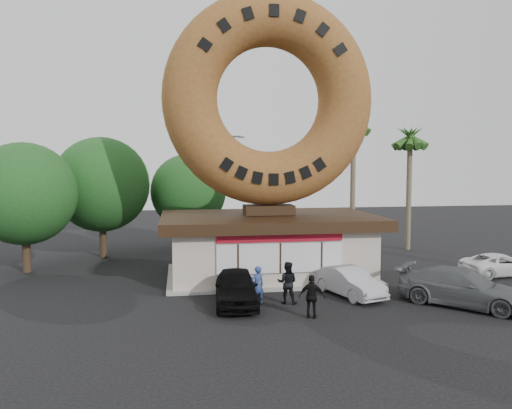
{
  "coord_description": "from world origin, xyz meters",
  "views": [
    {
      "loc": [
        -4.69,
        -19.73,
        6.01
      ],
      "look_at": [
        -0.99,
        4.0,
        4.0
      ],
      "focal_mm": 35.0,
      "sensor_mm": 36.0,
      "label": 1
    }
  ],
  "objects_px": {
    "person_right": "(312,297)",
    "street_lamp": "(218,184)",
    "car_white": "(501,265)",
    "giant_donut": "(269,100)",
    "person_left": "(257,286)",
    "car_silver": "(349,282)",
    "donut_shop": "(269,243)",
    "car_black": "(236,287)",
    "car_grey": "(463,288)",
    "person_center": "(287,283)"
  },
  "relations": [
    {
      "from": "person_right",
      "to": "street_lamp",
      "type": "bearing_deg",
      "value": -61.89
    },
    {
      "from": "car_white",
      "to": "giant_donut",
      "type": "bearing_deg",
      "value": 77.28
    },
    {
      "from": "person_left",
      "to": "car_white",
      "type": "bearing_deg",
      "value": 175.25
    },
    {
      "from": "person_right",
      "to": "car_silver",
      "type": "relative_size",
      "value": 0.43
    },
    {
      "from": "donut_shop",
      "to": "street_lamp",
      "type": "distance_m",
      "value": 10.54
    },
    {
      "from": "street_lamp",
      "to": "car_black",
      "type": "distance_m",
      "value": 15.5
    },
    {
      "from": "donut_shop",
      "to": "car_black",
      "type": "relative_size",
      "value": 2.56
    },
    {
      "from": "person_left",
      "to": "car_grey",
      "type": "relative_size",
      "value": 0.31
    },
    {
      "from": "car_silver",
      "to": "car_white",
      "type": "distance_m",
      "value": 9.79
    },
    {
      "from": "car_silver",
      "to": "person_right",
      "type": "bearing_deg",
      "value": -149.31
    },
    {
      "from": "car_grey",
      "to": "street_lamp",
      "type": "bearing_deg",
      "value": 73.41
    },
    {
      "from": "person_center",
      "to": "car_silver",
      "type": "xyz_separation_m",
      "value": [
        3.03,
        0.75,
        -0.26
      ]
    },
    {
      "from": "street_lamp",
      "to": "person_left",
      "type": "relative_size",
      "value": 4.8
    },
    {
      "from": "street_lamp",
      "to": "person_right",
      "type": "relative_size",
      "value": 4.72
    },
    {
      "from": "donut_shop",
      "to": "car_silver",
      "type": "xyz_separation_m",
      "value": [
        2.89,
        -4.46,
        -1.12
      ]
    },
    {
      "from": "donut_shop",
      "to": "car_silver",
      "type": "distance_m",
      "value": 5.43
    },
    {
      "from": "person_left",
      "to": "car_white",
      "type": "relative_size",
      "value": 0.39
    },
    {
      "from": "person_center",
      "to": "car_black",
      "type": "xyz_separation_m",
      "value": [
        -2.18,
        0.18,
        -0.16
      ]
    },
    {
      "from": "street_lamp",
      "to": "car_grey",
      "type": "bearing_deg",
      "value": -61.8
    },
    {
      "from": "giant_donut",
      "to": "street_lamp",
      "type": "relative_size",
      "value": 1.37
    },
    {
      "from": "car_silver",
      "to": "car_grey",
      "type": "relative_size",
      "value": 0.73
    },
    {
      "from": "person_right",
      "to": "car_silver",
      "type": "distance_m",
      "value": 3.86
    },
    {
      "from": "street_lamp",
      "to": "car_black",
      "type": "height_order",
      "value": "street_lamp"
    },
    {
      "from": "person_left",
      "to": "car_white",
      "type": "distance_m",
      "value": 14.18
    },
    {
      "from": "car_silver",
      "to": "street_lamp",
      "type": "bearing_deg",
      "value": 89.82
    },
    {
      "from": "person_right",
      "to": "person_left",
      "type": "bearing_deg",
      "value": -28.57
    },
    {
      "from": "car_black",
      "to": "car_white",
      "type": "relative_size",
      "value": 1.03
    },
    {
      "from": "car_silver",
      "to": "person_center",
      "type": "bearing_deg",
      "value": 175.61
    },
    {
      "from": "person_center",
      "to": "car_grey",
      "type": "height_order",
      "value": "person_center"
    },
    {
      "from": "giant_donut",
      "to": "car_white",
      "type": "height_order",
      "value": "giant_donut"
    },
    {
      "from": "street_lamp",
      "to": "person_center",
      "type": "distance_m",
      "value": 15.73
    },
    {
      "from": "person_center",
      "to": "street_lamp",
      "type": "bearing_deg",
      "value": -64.16
    },
    {
      "from": "donut_shop",
      "to": "car_grey",
      "type": "relative_size",
      "value": 2.1
    },
    {
      "from": "street_lamp",
      "to": "car_silver",
      "type": "bearing_deg",
      "value": -71.85
    },
    {
      "from": "giant_donut",
      "to": "street_lamp",
      "type": "bearing_deg",
      "value": 100.51
    },
    {
      "from": "street_lamp",
      "to": "car_white",
      "type": "distance_m",
      "value": 18.83
    },
    {
      "from": "person_left",
      "to": "person_right",
      "type": "distance_m",
      "value": 2.78
    },
    {
      "from": "person_center",
      "to": "person_right",
      "type": "xyz_separation_m",
      "value": [
        0.5,
        -2.16,
        -0.06
      ]
    },
    {
      "from": "giant_donut",
      "to": "car_white",
      "type": "bearing_deg",
      "value": -8.28
    },
    {
      "from": "car_silver",
      "to": "car_white",
      "type": "xyz_separation_m",
      "value": [
        9.41,
        2.68,
        -0.06
      ]
    },
    {
      "from": "person_left",
      "to": "car_silver",
      "type": "height_order",
      "value": "person_left"
    },
    {
      "from": "giant_donut",
      "to": "car_black",
      "type": "height_order",
      "value": "giant_donut"
    },
    {
      "from": "giant_donut",
      "to": "person_center",
      "type": "bearing_deg",
      "value": -91.49
    },
    {
      "from": "giant_donut",
      "to": "car_white",
      "type": "relative_size",
      "value": 2.59
    },
    {
      "from": "person_left",
      "to": "person_center",
      "type": "relative_size",
      "value": 0.92
    },
    {
      "from": "donut_shop",
      "to": "giant_donut",
      "type": "height_order",
      "value": "giant_donut"
    },
    {
      "from": "donut_shop",
      "to": "car_white",
      "type": "xyz_separation_m",
      "value": [
        12.3,
        -1.77,
        -1.18
      ]
    },
    {
      "from": "car_black",
      "to": "person_left",
      "type": "bearing_deg",
      "value": -10.83
    },
    {
      "from": "person_right",
      "to": "person_center",
      "type": "bearing_deg",
      "value": -56.09
    },
    {
      "from": "donut_shop",
      "to": "person_left",
      "type": "xyz_separation_m",
      "value": [
        -1.44,
        -5.26,
        -0.93
      ]
    }
  ]
}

